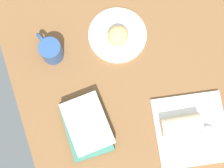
{
  "coord_description": "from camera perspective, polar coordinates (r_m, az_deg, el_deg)",
  "views": [
    {
      "loc": [
        -27.89,
        19.27,
        124.78
      ],
      "look_at": [
        -2.61,
        10.6,
        7.0
      ],
      "focal_mm": 54.75,
      "sensor_mm": 36.0,
      "label": 1
    }
  ],
  "objects": [
    {
      "name": "book_stack",
      "position": [
        1.19,
        -4.21,
        -6.95
      ],
      "size": [
        21.19,
        15.31,
        5.86
      ],
      "color": "#387260",
      "rests_on": "dining_table"
    },
    {
      "name": "coffee_mug",
      "position": [
        1.25,
        -10.22,
        5.57
      ],
      "size": [
        12.11,
        7.83,
        8.63
      ],
      "color": "#2D518C",
      "rests_on": "dining_table"
    },
    {
      "name": "scone_pastry",
      "position": [
        1.25,
        1.0,
        8.11
      ],
      "size": [
        8.66,
        8.95,
        5.99
      ],
      "primitive_type": "ellipsoid",
      "rotation": [
        0.0,
        0.0,
        4.87
      ],
      "color": "tan",
      "rests_on": "round_plate"
    },
    {
      "name": "round_plate",
      "position": [
        1.29,
        0.92,
        8.16
      ],
      "size": [
        21.76,
        21.76,
        1.4
      ],
      "primitive_type": "cylinder",
      "color": "white",
      "rests_on": "dining_table"
    },
    {
      "name": "breakfast_wrap",
      "position": [
        1.19,
        11.43,
        -6.68
      ],
      "size": [
        8.4,
        14.33,
        6.35
      ],
      "primitive_type": "cylinder",
      "rotation": [
        1.57,
        0.0,
        2.98
      ],
      "color": "beige",
      "rests_on": "square_plate"
    },
    {
      "name": "dining_table",
      "position": [
        1.27,
        4.14,
        2.09
      ],
      "size": [
        110.0,
        90.0,
        4.0
      ],
      "primitive_type": "cube",
      "color": "brown",
      "rests_on": "ground"
    },
    {
      "name": "square_plate",
      "position": [
        1.24,
        13.04,
        -7.46
      ],
      "size": [
        29.0,
        29.0,
        1.6
      ],
      "primitive_type": "cube",
      "rotation": [
        0.0,
        0.0,
        -0.19
      ],
      "color": "white",
      "rests_on": "dining_table"
    },
    {
      "name": "sauce_cup",
      "position": [
        1.23,
        15.72,
        -8.08
      ],
      "size": [
        5.28,
        5.28,
        2.29
      ],
      "color": "silver",
      "rests_on": "square_plate"
    }
  ]
}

